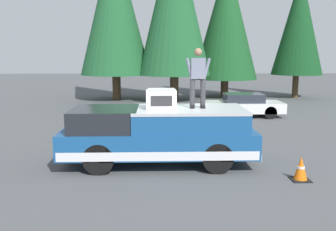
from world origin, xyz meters
TOP-DOWN VIEW (x-y plane):
  - ground_plane at (0.00, 0.00)m, footprint 90.00×90.00m
  - pickup_truck at (-0.47, 0.40)m, footprint 2.01×5.54m
  - compressor_unit at (-0.55, 0.31)m, footprint 0.65×0.84m
  - person_on_truck_bed at (-0.43, -0.73)m, footprint 0.29×0.72m
  - parked_car_white at (7.45, -3.85)m, footprint 1.64×4.10m
  - traffic_cone at (-1.97, -3.22)m, footprint 0.47×0.47m
  - conifer_far_left at (15.06, -9.42)m, footprint 3.50×3.50m
  - conifer_left at (15.71, -4.47)m, footprint 4.54×4.54m
  - conifer_center_left at (13.44, -0.71)m, footprint 4.69×4.69m
  - conifer_center_right at (14.31, 3.18)m, footprint 4.69×4.69m

SIDE VIEW (x-z plane):
  - ground_plane at x=0.00m, z-range 0.00..0.00m
  - traffic_cone at x=-1.97m, z-range -0.02..0.60m
  - parked_car_white at x=7.45m, z-range 0.00..1.16m
  - pickup_truck at x=-0.47m, z-range 0.05..1.70m
  - compressor_unit at x=-0.55m, z-range 1.65..2.21m
  - person_on_truck_bed at x=-0.43m, z-range 1.71..3.40m
  - conifer_far_left at x=15.06m, z-range 0.81..9.45m
  - conifer_left at x=15.71m, z-range 0.65..10.28m
  - conifer_center_right at x=14.31m, z-range 0.85..11.63m
  - conifer_center_left at x=13.44m, z-range 0.86..12.10m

